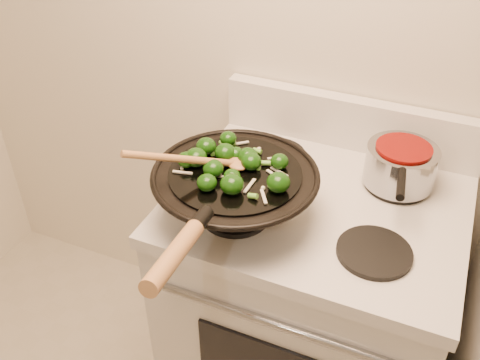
% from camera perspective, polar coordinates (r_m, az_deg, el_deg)
% --- Properties ---
extents(stove, '(0.78, 0.67, 1.08)m').
position_cam_1_polar(stove, '(1.77, 7.14, -13.52)').
color(stove, silver).
rests_on(stove, ground).
extents(wok, '(0.42, 0.69, 0.23)m').
position_cam_1_polar(wok, '(1.33, -0.57, -1.22)').
color(wok, black).
rests_on(wok, stove).
extents(stirfry, '(0.30, 0.25, 0.05)m').
position_cam_1_polar(stirfry, '(1.30, -1.05, 1.77)').
color(stirfry, '#0F3608').
rests_on(stirfry, wok).
extents(wooden_spoon, '(0.24, 0.26, 0.12)m').
position_cam_1_polar(wooden_spoon, '(1.28, -3.64, 2.08)').
color(wooden_spoon, '#A26E40').
rests_on(wooden_spoon, wok).
extents(saucepan, '(0.19, 0.31, 0.11)m').
position_cam_1_polar(saucepan, '(1.52, 16.76, 1.56)').
color(saucepan, '#919399').
rests_on(saucepan, stove).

